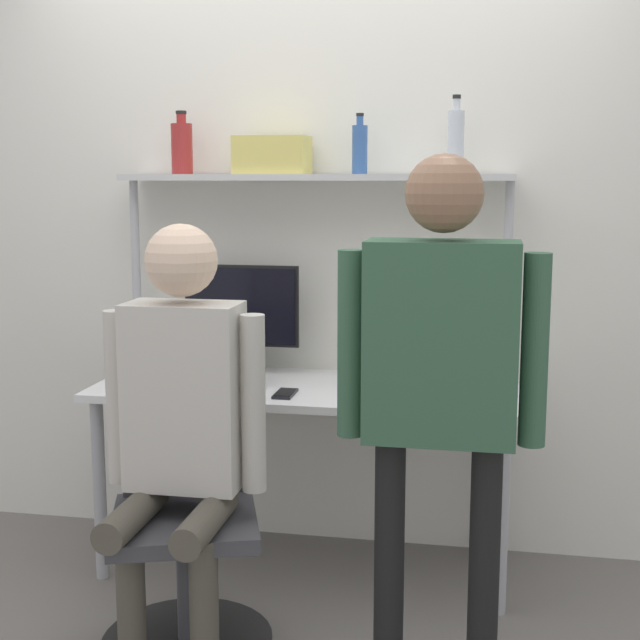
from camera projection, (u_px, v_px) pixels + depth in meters
name	position (u px, v px, depth m)	size (l,w,h in m)	color
ground_plane	(288.00, 604.00, 3.28)	(12.00, 12.00, 0.00)	slate
wall_back	(322.00, 227.00, 3.72)	(8.00, 0.06, 2.70)	silver
desk	(306.00, 407.00, 3.50)	(1.65, 0.62, 0.75)	white
shelf_unit	(314.00, 236.00, 3.56)	(1.56, 0.24, 1.57)	silver
monitor	(241.00, 313.00, 3.65)	(0.48, 0.18, 0.45)	black
laptop	(221.00, 372.00, 3.45)	(0.28, 0.23, 0.22)	silver
cell_phone	(285.00, 394.00, 3.33)	(0.07, 0.15, 0.01)	black
office_chair	(186.00, 567.00, 2.93)	(0.58, 0.58, 0.93)	black
person_seated	(181.00, 408.00, 2.80)	(0.53, 0.47, 1.41)	#4C473D
person_standing	(441.00, 363.00, 2.53)	(0.59, 0.22, 1.62)	black
bottle_blue	(360.00, 148.00, 3.47)	(0.06, 0.06, 0.23)	#335999
bottle_clear	(456.00, 141.00, 3.40)	(0.06, 0.06, 0.30)	silver
bottle_red	(182.00, 147.00, 3.61)	(0.09, 0.09, 0.25)	maroon
storage_box	(272.00, 155.00, 3.54)	(0.29, 0.19, 0.15)	#DBCC66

